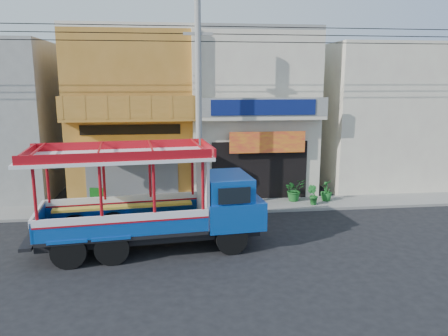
{
  "coord_description": "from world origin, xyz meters",
  "views": [
    {
      "loc": [
        -2.19,
        -15.13,
        5.77
      ],
      "look_at": [
        -0.03,
        2.5,
        2.17
      ],
      "focal_mm": 35.0,
      "sensor_mm": 36.0,
      "label": 1
    }
  ],
  "objects_px": {
    "potted_plant_b": "(313,195)",
    "songthaew_truck": "(166,199)",
    "potted_plant_a": "(294,190)",
    "utility_pole": "(202,98)",
    "potted_plant_c": "(326,190)",
    "green_sign": "(97,200)"
  },
  "relations": [
    {
      "from": "songthaew_truck",
      "to": "potted_plant_b",
      "type": "height_order",
      "value": "songthaew_truck"
    },
    {
      "from": "utility_pole",
      "to": "potted_plant_b",
      "type": "relative_size",
      "value": 31.43
    },
    {
      "from": "utility_pole",
      "to": "green_sign",
      "type": "distance_m",
      "value": 6.54
    },
    {
      "from": "utility_pole",
      "to": "potted_plant_a",
      "type": "relative_size",
      "value": 26.23
    },
    {
      "from": "utility_pole",
      "to": "green_sign",
      "type": "xyz_separation_m",
      "value": [
        -4.66,
        0.82,
        -4.51
      ]
    },
    {
      "from": "utility_pole",
      "to": "potted_plant_a",
      "type": "xyz_separation_m",
      "value": [
        4.42,
        1.07,
        -4.38
      ]
    },
    {
      "from": "potted_plant_b",
      "to": "songthaew_truck",
      "type": "bearing_deg",
      "value": 77.46
    },
    {
      "from": "utility_pole",
      "to": "potted_plant_b",
      "type": "height_order",
      "value": "utility_pole"
    },
    {
      "from": "potted_plant_a",
      "to": "potted_plant_c",
      "type": "xyz_separation_m",
      "value": [
        1.51,
        -0.19,
        -0.04
      ]
    },
    {
      "from": "songthaew_truck",
      "to": "potted_plant_c",
      "type": "xyz_separation_m",
      "value": [
        7.49,
        4.75,
        -1.14
      ]
    },
    {
      "from": "potted_plant_a",
      "to": "potted_plant_c",
      "type": "height_order",
      "value": "potted_plant_a"
    },
    {
      "from": "songthaew_truck",
      "to": "potted_plant_b",
      "type": "xyz_separation_m",
      "value": [
        6.64,
        4.22,
        -1.19
      ]
    },
    {
      "from": "songthaew_truck",
      "to": "utility_pole",
      "type": "bearing_deg",
      "value": 68.07
    },
    {
      "from": "utility_pole",
      "to": "potted_plant_b",
      "type": "distance_m",
      "value": 6.78
    },
    {
      "from": "songthaew_truck",
      "to": "potted_plant_a",
      "type": "relative_size",
      "value": 7.51
    },
    {
      "from": "utility_pole",
      "to": "potted_plant_c",
      "type": "relative_size",
      "value": 28.18
    },
    {
      "from": "utility_pole",
      "to": "green_sign",
      "type": "bearing_deg",
      "value": 170.01
    },
    {
      "from": "potted_plant_a",
      "to": "potted_plant_b",
      "type": "relative_size",
      "value": 1.2
    },
    {
      "from": "potted_plant_b",
      "to": "potted_plant_c",
      "type": "distance_m",
      "value": 1.0
    },
    {
      "from": "utility_pole",
      "to": "potted_plant_c",
      "type": "bearing_deg",
      "value": 8.46
    },
    {
      "from": "green_sign",
      "to": "potted_plant_c",
      "type": "height_order",
      "value": "potted_plant_c"
    },
    {
      "from": "utility_pole",
      "to": "green_sign",
      "type": "height_order",
      "value": "utility_pole"
    }
  ]
}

